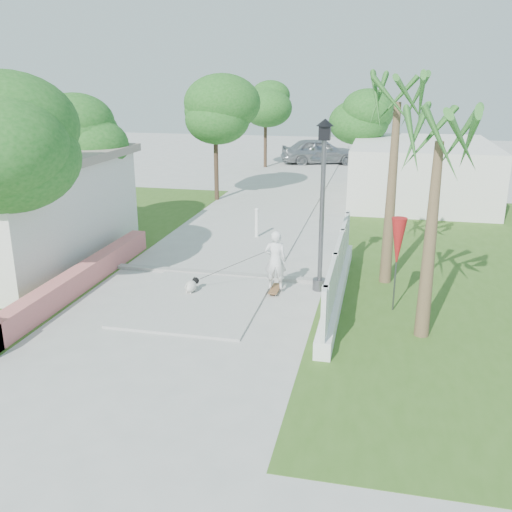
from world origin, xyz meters
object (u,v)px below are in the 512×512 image
(street_lamp, at_px, (322,200))
(bollard, at_px, (257,222))
(parked_car, at_px, (320,151))
(patio_umbrella, at_px, (398,244))
(dog, at_px, (192,285))
(skateboarder, at_px, (245,264))

(street_lamp, bearing_deg, bollard, 120.96)
(street_lamp, bearing_deg, parked_car, 96.53)
(street_lamp, xyz_separation_m, patio_umbrella, (1.90, -1.00, -0.74))
(dog, bearing_deg, skateboarder, 37.22)
(street_lamp, relative_size, skateboarder, 1.84)
(bollard, bearing_deg, skateboarder, -81.03)
(street_lamp, distance_m, bollard, 5.56)
(parked_car, bearing_deg, dog, 159.22)
(street_lamp, bearing_deg, skateboarder, -164.18)
(patio_umbrella, height_order, parked_car, patio_umbrella)
(street_lamp, xyz_separation_m, skateboarder, (-1.90, -0.54, -1.67))
(street_lamp, height_order, skateboarder, street_lamp)
(dog, bearing_deg, patio_umbrella, 17.29)
(street_lamp, bearing_deg, patio_umbrella, -27.76)
(street_lamp, height_order, dog, street_lamp)
(patio_umbrella, xyz_separation_m, dog, (-5.11, -0.02, -1.46))
(street_lamp, relative_size, dog, 7.47)
(skateboarder, bearing_deg, bollard, -87.69)
(street_lamp, distance_m, parked_car, 22.69)
(bollard, bearing_deg, dog, -95.27)
(skateboarder, height_order, parked_car, skateboarder)
(patio_umbrella, bearing_deg, street_lamp, 152.24)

